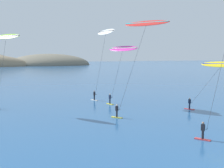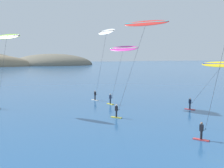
{
  "view_description": "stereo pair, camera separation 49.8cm",
  "coord_description": "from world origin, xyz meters",
  "px_view_note": "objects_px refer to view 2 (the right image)",
  "views": [
    {
      "loc": [
        -14.54,
        -11.88,
        7.92
      ],
      "look_at": [
        -0.53,
        24.38,
        3.84
      ],
      "focal_mm": 45.0,
      "sensor_mm": 36.0,
      "label": 1
    },
    {
      "loc": [
        -14.07,
        -12.06,
        7.92
      ],
      "look_at": [
        -0.53,
        24.38,
        3.84
      ],
      "focal_mm": 45.0,
      "sensor_mm": 36.0,
      "label": 2
    }
  ],
  "objects_px": {
    "kitesurfer_red": "(144,30)",
    "kitesurfer_white": "(105,38)",
    "kitesurfer_lime": "(6,43)",
    "kitesurfer_magenta": "(122,53)",
    "kitesurfer_yellow": "(220,68)"
  },
  "relations": [
    {
      "from": "kitesurfer_red",
      "to": "kitesurfer_white",
      "type": "height_order",
      "value": "kitesurfer_white"
    },
    {
      "from": "kitesurfer_lime",
      "to": "kitesurfer_white",
      "type": "distance_m",
      "value": 15.01
    },
    {
      "from": "kitesurfer_lime",
      "to": "kitesurfer_magenta",
      "type": "height_order",
      "value": "kitesurfer_lime"
    },
    {
      "from": "kitesurfer_lime",
      "to": "kitesurfer_magenta",
      "type": "bearing_deg",
      "value": -7.6
    },
    {
      "from": "kitesurfer_lime",
      "to": "kitesurfer_white",
      "type": "height_order",
      "value": "kitesurfer_white"
    },
    {
      "from": "kitesurfer_yellow",
      "to": "kitesurfer_white",
      "type": "relative_size",
      "value": 0.59
    },
    {
      "from": "kitesurfer_lime",
      "to": "kitesurfer_magenta",
      "type": "relative_size",
      "value": 1.16
    },
    {
      "from": "kitesurfer_magenta",
      "to": "kitesurfer_white",
      "type": "xyz_separation_m",
      "value": [
        -1.54,
        3.32,
        2.39
      ]
    },
    {
      "from": "kitesurfer_lime",
      "to": "kitesurfer_yellow",
      "type": "relative_size",
      "value": 1.53
    },
    {
      "from": "kitesurfer_lime",
      "to": "kitesurfer_yellow",
      "type": "distance_m",
      "value": 29.39
    },
    {
      "from": "kitesurfer_white",
      "to": "kitesurfer_red",
      "type": "bearing_deg",
      "value": -90.04
    },
    {
      "from": "kitesurfer_yellow",
      "to": "kitesurfer_red",
      "type": "bearing_deg",
      "value": -175.12
    },
    {
      "from": "kitesurfer_red",
      "to": "kitesurfer_magenta",
      "type": "bearing_deg",
      "value": 81.33
    },
    {
      "from": "kitesurfer_white",
      "to": "kitesurfer_lime",
      "type": "bearing_deg",
      "value": -175.68
    },
    {
      "from": "kitesurfer_red",
      "to": "kitesurfer_white",
      "type": "relative_size",
      "value": 0.99
    }
  ]
}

